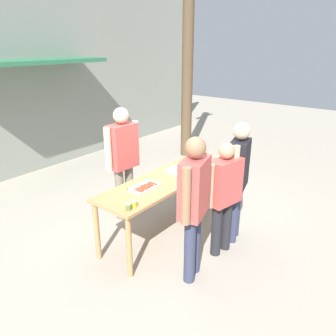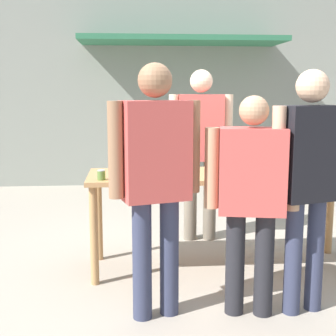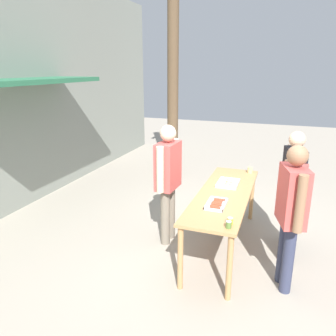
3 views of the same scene
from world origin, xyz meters
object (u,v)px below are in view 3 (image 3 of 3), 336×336
(person_customer_with_cup, at_px, (293,179))
(person_server_behind_table, at_px, (168,175))
(food_tray_sausages, at_px, (216,204))
(condiment_jar_ketchup, at_px, (230,221))
(person_customer_waiting_in_line, at_px, (292,197))
(utility_pole, at_px, (173,64))
(condiment_jar_mustard, at_px, (229,225))
(food_tray_buns, at_px, (228,183))
(beer_cup, at_px, (250,170))
(person_customer_holding_hotdog, at_px, (291,207))

(person_customer_with_cup, bearing_deg, person_server_behind_table, -89.00)
(food_tray_sausages, distance_m, condiment_jar_ketchup, 0.55)
(person_customer_with_cup, xyz_separation_m, person_customer_waiting_in_line, (-0.41, -0.01, -0.13))
(person_customer_waiting_in_line, distance_m, utility_pole, 4.62)
(person_customer_with_cup, bearing_deg, condiment_jar_mustard, -38.97)
(food_tray_buns, distance_m, person_customer_with_cup, 0.94)
(beer_cup, xyz_separation_m, utility_pole, (2.14, 2.15, 1.77))
(person_customer_waiting_in_line, bearing_deg, person_server_behind_table, -75.72)
(person_server_behind_table, distance_m, person_customer_with_cup, 1.82)
(food_tray_buns, height_order, person_customer_waiting_in_line, person_customer_waiting_in_line)
(condiment_jar_mustard, height_order, person_customer_waiting_in_line, person_customer_waiting_in_line)
(food_tray_buns, relative_size, condiment_jar_ketchup, 5.15)
(condiment_jar_mustard, distance_m, beer_cup, 2.15)
(person_customer_waiting_in_line, bearing_deg, utility_pole, -127.33)
(person_server_behind_table, bearing_deg, beer_cup, -40.23)
(condiment_jar_mustard, bearing_deg, food_tray_sausages, 24.27)
(condiment_jar_ketchup, distance_m, person_customer_waiting_in_line, 1.20)
(person_customer_holding_hotdog, bearing_deg, food_tray_buns, -154.02)
(food_tray_sausages, xyz_separation_m, person_customer_holding_hotdog, (-0.16, -0.91, 0.17))
(beer_cup, relative_size, utility_pole, 0.02)
(person_customer_holding_hotdog, distance_m, person_customer_waiting_in_line, 0.69)
(person_customer_holding_hotdog, xyz_separation_m, utility_pole, (3.87, 2.81, 1.63))
(condiment_jar_mustard, distance_m, person_customer_holding_hotdog, 0.78)
(food_tray_sausages, bearing_deg, person_customer_waiting_in_line, -60.96)
(condiment_jar_ketchup, distance_m, person_server_behind_table, 1.42)
(condiment_jar_ketchup, height_order, utility_pole, utility_pole)
(person_server_behind_table, relative_size, person_customer_with_cup, 1.04)
(person_customer_with_cup, bearing_deg, condiment_jar_ketchup, -40.37)
(person_customer_with_cup, bearing_deg, utility_pole, -149.74)
(condiment_jar_ketchup, bearing_deg, utility_pole, 27.27)
(beer_cup, bearing_deg, person_customer_holding_hotdog, -159.21)
(food_tray_sausages, xyz_separation_m, food_tray_buns, (0.86, -0.00, 0.00))
(condiment_jar_ketchup, xyz_separation_m, person_customer_holding_hotdog, (0.32, -0.65, 0.14))
(condiment_jar_ketchup, height_order, person_customer_holding_hotdog, person_customer_holding_hotdog)
(condiment_jar_ketchup, bearing_deg, beer_cup, 0.25)
(beer_cup, xyz_separation_m, person_customer_with_cup, (-0.64, -0.67, 0.12))
(food_tray_buns, xyz_separation_m, utility_pole, (2.84, 1.90, 1.80))
(food_tray_sausages, bearing_deg, condiment_jar_mustard, -155.73)
(person_customer_waiting_in_line, height_order, utility_pole, utility_pole)
(beer_cup, height_order, person_customer_holding_hotdog, person_customer_holding_hotdog)
(condiment_jar_ketchup, bearing_deg, food_tray_buns, 10.85)
(person_customer_holding_hotdog, relative_size, person_customer_with_cup, 1.02)
(condiment_jar_mustard, distance_m, utility_pole, 5.11)
(condiment_jar_mustard, height_order, person_customer_with_cup, person_customer_with_cup)
(food_tray_sausages, height_order, beer_cup, beer_cup)
(food_tray_buns, bearing_deg, utility_pole, 33.79)
(food_tray_buns, height_order, beer_cup, beer_cup)
(condiment_jar_mustard, relative_size, beer_cup, 0.85)
(person_server_behind_table, xyz_separation_m, person_customer_with_cup, (0.51, -1.75, -0.03))
(beer_cup, xyz_separation_m, person_server_behind_table, (-1.15, 1.08, 0.15))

